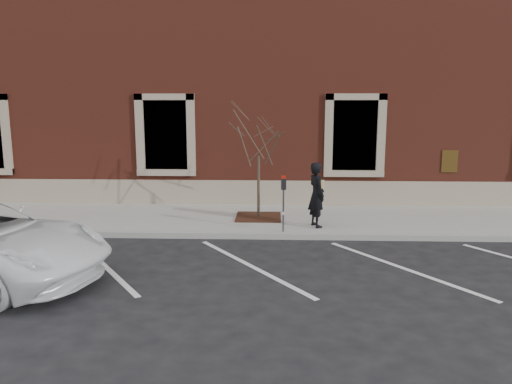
{
  "coord_description": "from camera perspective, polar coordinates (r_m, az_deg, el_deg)",
  "views": [
    {
      "loc": [
        0.5,
        -12.36,
        3.47
      ],
      "look_at": [
        0.0,
        0.6,
        1.1
      ],
      "focal_mm": 35.0,
      "sensor_mm": 36.0,
      "label": 1
    }
  ],
  "objects": [
    {
      "name": "curb_near",
      "position": [
        12.78,
        -0.11,
        -5.05
      ],
      "size": [
        40.0,
        0.12,
        0.15
      ],
      "primitive_type": "cube",
      "color": "#9E9E99",
      "rests_on": "ground"
    },
    {
      "name": "parking_stripes",
      "position": [
        10.75,
        -0.58,
        -8.47
      ],
      "size": [
        28.0,
        4.4,
        0.01
      ],
      "primitive_type": null,
      "color": "silver",
      "rests_on": "ground"
    },
    {
      "name": "man",
      "position": [
        13.34,
        6.94,
        -0.31
      ],
      "size": [
        0.61,
        0.74,
        1.74
      ],
      "primitive_type": "imported",
      "rotation": [
        0.0,
        0.0,
        1.93
      ],
      "color": "black",
      "rests_on": "sidewalk_near"
    },
    {
      "name": "ground",
      "position": [
        12.85,
        -0.1,
        -5.31
      ],
      "size": [
        120.0,
        120.0,
        0.0
      ],
      "primitive_type": "plane",
      "color": "#28282B",
      "rests_on": "ground"
    },
    {
      "name": "sapling",
      "position": [
        14.1,
        0.29,
        6.14
      ],
      "size": [
        1.96,
        1.96,
        3.27
      ],
      "color": "#4A3B2D",
      "rests_on": "sidewalk_near"
    },
    {
      "name": "sidewalk_near",
      "position": [
        14.52,
        0.18,
        -3.16
      ],
      "size": [
        40.0,
        3.5,
        0.15
      ],
      "primitive_type": "cube",
      "color": "#AFACA5",
      "rests_on": "ground"
    },
    {
      "name": "building_civic",
      "position": [
        20.11,
        0.8,
        11.85
      ],
      "size": [
        40.0,
        8.62,
        8.0
      ],
      "color": "maroon",
      "rests_on": "ground"
    },
    {
      "name": "tree_grate",
      "position": [
        14.45,
        0.28,
        -2.86
      ],
      "size": [
        1.29,
        1.29,
        0.03
      ],
      "primitive_type": "cube",
      "color": "#401B14",
      "rests_on": "sidewalk_near"
    },
    {
      "name": "parking_meter",
      "position": [
        12.69,
        3.17,
        -0.13
      ],
      "size": [
        0.13,
        0.1,
        1.46
      ],
      "rotation": [
        0.0,
        0.0,
        -0.17
      ],
      "color": "#595B60",
      "rests_on": "sidewalk_near"
    }
  ]
}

